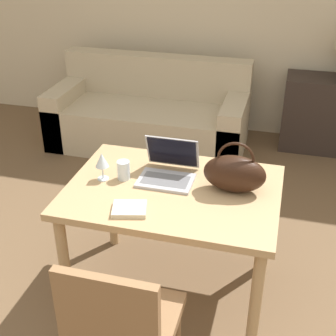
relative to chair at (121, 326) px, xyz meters
name	(u,v)px	position (x,y,z in m)	size (l,w,h in m)	color
dining_table	(173,203)	(0.03, 0.78, 0.13)	(1.14, 0.82, 0.73)	tan
chair	(121,326)	(0.00, 0.00, 0.00)	(0.44, 0.44, 0.88)	olive
couch	(150,117)	(-0.70, 2.71, -0.22)	(1.85, 0.82, 0.82)	#C1B293
laptop	(169,167)	(-0.03, 0.90, 0.28)	(0.30, 0.29, 0.21)	#ADADB2
drinking_glass	(124,170)	(-0.26, 0.80, 0.28)	(0.07, 0.07, 0.11)	silver
wine_glass	(102,161)	(-0.37, 0.77, 0.34)	(0.07, 0.07, 0.16)	silver
handbag	(235,173)	(0.34, 0.84, 0.33)	(0.33, 0.16, 0.28)	black
book	(129,209)	(-0.13, 0.51, 0.24)	(0.20, 0.18, 0.02)	beige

